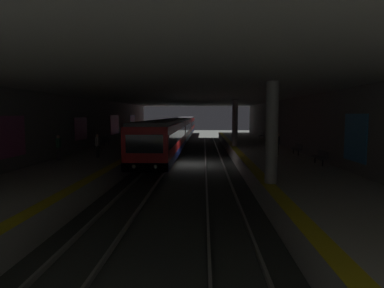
{
  "coord_description": "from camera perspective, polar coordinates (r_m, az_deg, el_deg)",
  "views": [
    {
      "loc": [
        -26.97,
        -1.31,
        4.14
      ],
      "look_at": [
        3.96,
        -0.2,
        1.35
      ],
      "focal_mm": 30.62,
      "sensor_mm": 36.0,
      "label": 1
    }
  ],
  "objects": [
    {
      "name": "bench_right_mid",
      "position": [
        31.12,
        -16.39,
        0.2
      ],
      "size": [
        1.7,
        0.47,
        0.86
      ],
      "color": "#262628",
      "rests_on": "platform_right"
    },
    {
      "name": "person_standing_far",
      "position": [
        25.9,
        14.72,
        0.12
      ],
      "size": [
        0.6,
        0.23,
        1.65
      ],
      "color": "#373737",
      "rests_on": "platform_left"
    },
    {
      "name": "platform_left",
      "position": [
        27.71,
        12.95,
        -2.48
      ],
      "size": [
        60.0,
        5.3,
        1.06
      ],
      "color": "#B7B2A8",
      "rests_on": "ground"
    },
    {
      "name": "track_left",
      "position": [
        27.29,
        3.91,
        -3.43
      ],
      "size": [
        60.0,
        1.53,
        0.16
      ],
      "color": "gray",
      "rests_on": "ground"
    },
    {
      "name": "ground_plane",
      "position": [
        27.32,
        -0.72,
        -3.58
      ],
      "size": [
        120.0,
        120.0,
        0.0
      ],
      "primitive_type": "plane",
      "color": "#383A38"
    },
    {
      "name": "person_boarding",
      "position": [
        40.08,
        -8.26,
        1.99
      ],
      "size": [
        0.6,
        0.23,
        1.7
      ],
      "color": "#2C2C2C",
      "rests_on": "platform_right"
    },
    {
      "name": "person_waiting_near",
      "position": [
        24.01,
        -22.21,
        -0.38
      ],
      "size": [
        0.6,
        0.24,
        1.72
      ],
      "color": "#414141",
      "rests_on": "platform_right"
    },
    {
      "name": "bench_left_near",
      "position": [
        21.78,
        21.43,
        -1.98
      ],
      "size": [
        1.7,
        0.47,
        0.86
      ],
      "color": "#262628",
      "rests_on": "platform_left"
    },
    {
      "name": "person_walking_mid",
      "position": [
        24.56,
        -16.14,
        -0.11
      ],
      "size": [
        0.6,
        0.23,
        1.7
      ],
      "color": "#434343",
      "rests_on": "platform_right"
    },
    {
      "name": "bench_right_far",
      "position": [
        33.97,
        -14.8,
        0.64
      ],
      "size": [
        1.7,
        0.47,
        0.86
      ],
      "color": "#262628",
      "rests_on": "platform_right"
    },
    {
      "name": "track_right",
      "position": [
        27.5,
        -5.31,
        -3.37
      ],
      "size": [
        60.0,
        1.53,
        0.16
      ],
      "color": "gray",
      "rests_on": "ground"
    },
    {
      "name": "metro_train",
      "position": [
        46.32,
        -2.29,
        2.52
      ],
      "size": [
        54.03,
        2.83,
        3.49
      ],
      "color": "red",
      "rests_on": "track_right"
    },
    {
      "name": "bench_left_mid",
      "position": [
        26.58,
        17.82,
        -0.64
      ],
      "size": [
        1.7,
        0.47,
        0.86
      ],
      "color": "#262628",
      "rests_on": "platform_left"
    },
    {
      "name": "wall_left",
      "position": [
        28.2,
        18.84,
        2.14
      ],
      "size": [
        60.0,
        0.56,
        5.6
      ],
      "color": "slate",
      "rests_on": "ground"
    },
    {
      "name": "wall_right",
      "position": [
        29.12,
        -19.64,
        2.21
      ],
      "size": [
        60.0,
        0.56,
        5.6
      ],
      "color": "slate",
      "rests_on": "ground"
    },
    {
      "name": "platform_right",
      "position": [
        28.32,
        -14.08,
        -2.35
      ],
      "size": [
        60.0,
        5.3,
        1.06
      ],
      "color": "#B7B2A8",
      "rests_on": "ground"
    },
    {
      "name": "pillar_far",
      "position": [
        32.25,
        7.48,
        3.65
      ],
      "size": [
        0.56,
        0.56,
        4.55
      ],
      "color": "gray",
      "rests_on": "platform_left"
    },
    {
      "name": "ceiling_slab",
      "position": [
        27.05,
        -0.73,
        8.66
      ],
      "size": [
        60.0,
        19.4,
        0.4
      ],
      "color": "#ADAAA3",
      "rests_on": "wall_left"
    },
    {
      "name": "bench_left_far",
      "position": [
        41.75,
        12.03,
        1.51
      ],
      "size": [
        1.7,
        0.47,
        0.86
      ],
      "color": "#262628",
      "rests_on": "platform_left"
    },
    {
      "name": "pillar_near",
      "position": [
        15.03,
        13.72,
        1.89
      ],
      "size": [
        0.56,
        0.56,
        4.55
      ],
      "color": "gray",
      "rests_on": "platform_left"
    }
  ]
}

